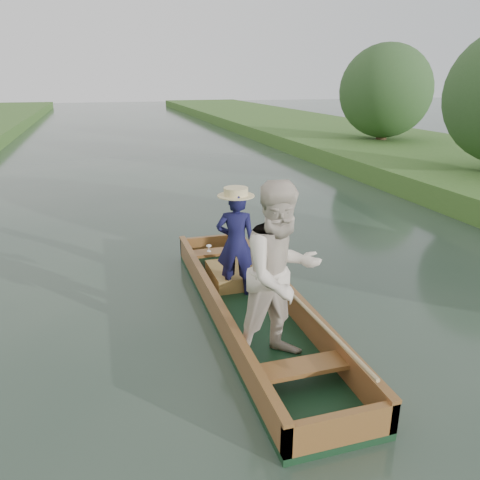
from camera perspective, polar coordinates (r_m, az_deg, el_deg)
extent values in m
plane|color=#283D30|center=(6.45, 1.55, -9.70)|extent=(120.00, 120.00, 0.00)
cylinder|color=#47331E|center=(21.22, 16.93, 12.96)|extent=(0.44, 0.44, 2.17)
sphere|color=#25461C|center=(21.13, 17.33, 16.96)|extent=(3.77, 3.77, 3.77)
sphere|color=#25461C|center=(21.72, 18.15, 15.86)|extent=(2.20, 2.20, 2.20)
cube|color=black|center=(6.43, 1.56, -9.39)|extent=(1.10, 5.00, 0.08)
cube|color=brown|center=(6.21, -2.95, -8.41)|extent=(0.08, 5.00, 0.32)
cube|color=brown|center=(6.50, 5.88, -7.17)|extent=(0.08, 5.00, 0.32)
cube|color=brown|center=(8.52, -3.60, -0.55)|extent=(1.10, 0.08, 0.32)
cube|color=brown|center=(4.46, 12.25, -21.55)|extent=(1.10, 0.08, 0.32)
cube|color=brown|center=(6.13, -2.98, -6.92)|extent=(0.10, 5.00, 0.04)
cube|color=brown|center=(6.42, 5.94, -5.73)|extent=(0.10, 5.00, 0.04)
cube|color=brown|center=(7.99, -2.68, -1.45)|extent=(0.94, 0.30, 0.05)
cube|color=brown|center=(5.03, 7.49, -15.10)|extent=(0.94, 0.30, 0.05)
imported|color=#14133D|center=(6.72, -0.49, -0.43)|extent=(0.66, 0.54, 1.56)
cylinder|color=beige|center=(6.50, -0.51, 5.72)|extent=(0.52, 0.52, 0.12)
imported|color=beige|center=(5.05, 5.02, -4.24)|extent=(1.16, 0.99, 2.07)
cube|color=#A66335|center=(7.37, -0.26, -4.17)|extent=(0.85, 0.90, 0.22)
sphere|color=tan|center=(7.28, 2.11, -2.60)|extent=(0.20, 0.20, 0.20)
sphere|color=tan|center=(7.22, 2.15, -1.51)|extent=(0.15, 0.15, 0.15)
sphere|color=tan|center=(7.18, 1.74, -1.06)|extent=(0.06, 0.06, 0.06)
sphere|color=tan|center=(7.21, 2.58, -0.97)|extent=(0.06, 0.06, 0.06)
sphere|color=tan|center=(7.17, 2.31, -1.79)|extent=(0.06, 0.06, 0.06)
sphere|color=tan|center=(7.22, 1.48, -2.52)|extent=(0.07, 0.07, 0.07)
sphere|color=tan|center=(7.28, 2.85, -2.36)|extent=(0.07, 0.07, 0.07)
sphere|color=tan|center=(7.27, 1.80, -3.37)|extent=(0.08, 0.08, 0.08)
sphere|color=tan|center=(7.30, 2.56, -3.28)|extent=(0.08, 0.08, 0.08)
cylinder|color=silver|center=(7.94, -3.81, -1.37)|extent=(0.07, 0.07, 0.01)
cylinder|color=silver|center=(7.93, -3.82, -1.10)|extent=(0.01, 0.01, 0.08)
ellipsoid|color=silver|center=(7.91, -3.83, -0.72)|extent=(0.09, 0.09, 0.05)
cylinder|color=tan|center=(6.27, 5.73, -5.98)|extent=(0.04, 4.35, 0.20)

